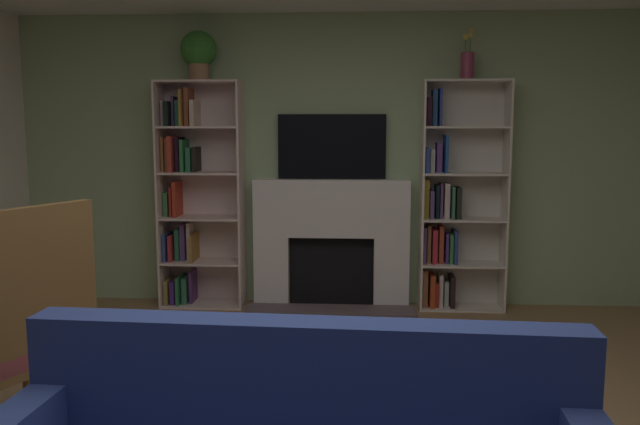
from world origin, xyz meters
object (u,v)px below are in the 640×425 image
(bookshelf_left, at_px, (194,194))
(bookshelf_right, at_px, (452,205))
(vase_with_flowers, at_px, (467,63))
(fireplace, at_px, (331,240))
(potted_plant, at_px, (199,52))
(tv, at_px, (332,147))
(armchair, at_px, (20,329))

(bookshelf_left, relative_size, bookshelf_right, 1.00)
(vase_with_flowers, bearing_deg, fireplace, 177.37)
(fireplace, height_order, potted_plant, potted_plant)
(tv, relative_size, potted_plant, 2.24)
(fireplace, xyz_separation_m, vase_with_flowers, (1.12, -0.05, 1.50))
(fireplace, distance_m, bookshelf_left, 1.26)
(fireplace, xyz_separation_m, bookshelf_right, (1.03, -0.00, 0.31))
(potted_plant, bearing_deg, armchair, -95.86)
(tv, xyz_separation_m, bookshelf_left, (-1.20, -0.09, -0.41))
(fireplace, bearing_deg, vase_with_flowers, -2.63)
(tv, height_order, armchair, tv)
(tv, relative_size, vase_with_flowers, 2.23)
(vase_with_flowers, bearing_deg, armchair, -134.43)
(potted_plant, bearing_deg, bookshelf_right, 1.30)
(fireplace, xyz_separation_m, bookshelf_left, (-1.20, -0.02, 0.40))
(bookshelf_left, xyz_separation_m, bookshelf_right, (2.23, 0.02, -0.09))
(vase_with_flowers, bearing_deg, bookshelf_right, 150.12)
(tv, distance_m, armchair, 3.10)
(bookshelf_right, bearing_deg, bookshelf_left, -179.50)
(tv, bearing_deg, bookshelf_right, -3.95)
(tv, height_order, vase_with_flowers, vase_with_flowers)
(bookshelf_right, bearing_deg, potted_plant, -178.70)
(vase_with_flowers, distance_m, armchair, 3.86)
(bookshelf_right, bearing_deg, armchair, -132.88)
(bookshelf_right, relative_size, vase_with_flowers, 4.65)
(bookshelf_left, xyz_separation_m, armchair, (-0.18, -2.57, -0.38))
(bookshelf_right, distance_m, armchair, 3.55)
(tv, bearing_deg, armchair, -117.34)
(potted_plant, bearing_deg, tv, 6.13)
(fireplace, xyz_separation_m, tv, (0.00, 0.07, 0.81))
(tv, xyz_separation_m, vase_with_flowers, (1.12, -0.12, 0.69))
(bookshelf_right, xyz_separation_m, armchair, (-2.41, -2.59, -0.30))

